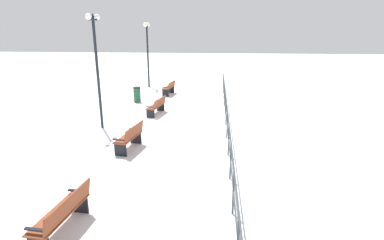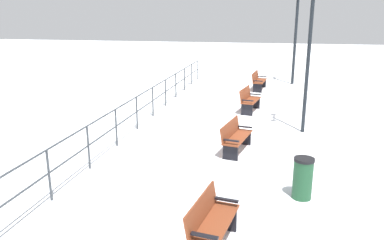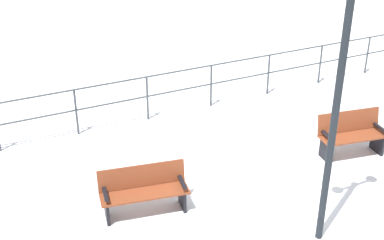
{
  "view_description": "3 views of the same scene",
  "coord_description": "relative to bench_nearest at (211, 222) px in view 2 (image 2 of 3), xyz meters",
  "views": [
    {
      "loc": [
        -3.19,
        12.52,
        4.28
      ],
      "look_at": [
        -2.29,
        1.51,
        0.92
      ],
      "focal_mm": 28.78,
      "sensor_mm": 36.0,
      "label": 1
    },
    {
      "loc": [
        0.77,
        -12.6,
        3.77
      ],
      "look_at": [
        -1.81,
        -0.59,
        0.36
      ],
      "focal_mm": 35.86,
      "sensor_mm": 36.0,
      "label": 2
    },
    {
      "loc": [
        7.09,
        -5.01,
        5.66
      ],
      "look_at": [
        -2.36,
        -0.3,
        0.42
      ],
      "focal_mm": 48.66,
      "sensor_mm": 36.0,
      "label": 3
    }
  ],
  "objects": [
    {
      "name": "ground_plane",
      "position": [
        0.1,
        7.06,
        -0.47
      ],
      "size": [
        80.0,
        80.0,
        0.0
      ],
      "primitive_type": "plane",
      "color": "white",
      "rests_on": "ground"
    },
    {
      "name": "bench_nearest",
      "position": [
        0.0,
        0.0,
        0.0
      ],
      "size": [
        0.73,
        1.48,
        0.88
      ],
      "rotation": [
        0.0,
        0.0,
        -0.15
      ],
      "color": "brown",
      "rests_on": "ground"
    },
    {
      "name": "bench_second",
      "position": [
        -0.09,
        4.72,
        -0.02
      ],
      "size": [
        0.79,
        1.64,
        0.86
      ],
      "rotation": [
        0.0,
        0.0,
        -0.18
      ],
      "color": "brown",
      "rests_on": "ground"
    },
    {
      "name": "bench_third",
      "position": [
        -0.03,
        9.43,
        0.02
      ],
      "size": [
        0.8,
        1.52,
        0.94
      ],
      "rotation": [
        0.0,
        0.0,
        -0.17
      ],
      "color": "brown",
      "rests_on": "ground"
    },
    {
      "name": "bench_fourth",
      "position": [
        0.11,
        14.13,
        0.01
      ],
      "size": [
        0.73,
        1.72,
        0.91
      ],
      "rotation": [
        0.0,
        0.0,
        -0.11
      ],
      "color": "brown",
      "rests_on": "ground"
    },
    {
      "name": "lamppost_middle",
      "position": [
        1.9,
        7.06,
        2.7
      ],
      "size": [
        0.24,
        1.1,
        4.78
      ],
      "color": "black",
      "rests_on": "ground"
    },
    {
      "name": "lamppost_far",
      "position": [
        1.9,
        16.26,
        2.69
      ],
      "size": [
        0.27,
        0.93,
        4.98
      ],
      "color": "black",
      "rests_on": "ground"
    },
    {
      "name": "waterfront_railing",
      "position": [
        -3.53,
        7.06,
        0.29
      ],
      "size": [
        0.05,
        19.22,
        1.13
      ],
      "color": "#383D42",
      "rests_on": "ground"
    },
    {
      "name": "trash_bin",
      "position": [
        1.58,
        2.17,
        -0.02
      ],
      "size": [
        0.43,
        0.43,
        0.9
      ],
      "color": "#1E4C2D",
      "rests_on": "ground"
    }
  ]
}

